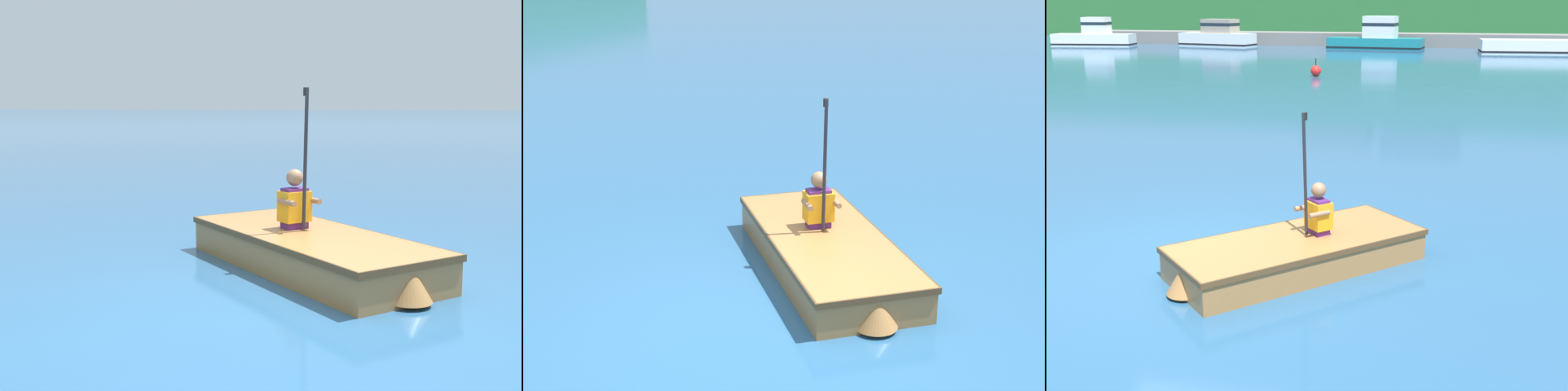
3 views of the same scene
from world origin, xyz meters
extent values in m
plane|color=#28567F|center=(0.00, 0.00, 0.00)|extent=(300.00, 300.00, 0.00)
cube|color=#A3703D|center=(1.37, 0.12, 0.18)|extent=(2.77, 2.79, 0.36)
cube|color=brown|center=(1.37, 0.12, 0.33)|extent=(2.83, 2.84, 0.06)
cube|color=brown|center=(1.37, 0.12, 0.32)|extent=(2.35, 2.37, 0.02)
cone|color=#A3703D|center=(0.42, -0.84, 0.20)|extent=(0.56, 0.56, 0.33)
cube|color=#A3703D|center=(1.51, 0.27, 0.31)|extent=(0.87, 0.86, 0.03)
cube|color=#592672|center=(1.56, 0.32, 0.57)|extent=(0.28, 0.28, 0.41)
cube|color=orange|center=(1.56, 0.32, 0.59)|extent=(0.35, 0.35, 0.31)
sphere|color=#997051|center=(1.56, 0.32, 0.88)|extent=(0.17, 0.17, 0.17)
cylinder|color=#997051|center=(1.39, 0.36, 0.65)|extent=(0.22, 0.22, 0.06)
cylinder|color=#997051|center=(1.61, 0.15, 0.65)|extent=(0.22, 0.22, 0.06)
cylinder|color=#232328|center=(1.44, 0.19, 1.07)|extent=(0.08, 0.08, 1.38)
cylinder|color=black|center=(1.44, 0.19, 1.72)|extent=(0.05, 0.05, 0.08)
camera|label=1|loc=(-4.80, -0.93, 1.61)|focal=45.00mm
camera|label=2|loc=(-5.39, -3.22, 3.40)|focal=55.00mm
camera|label=3|loc=(2.96, -6.55, 2.87)|focal=45.00mm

